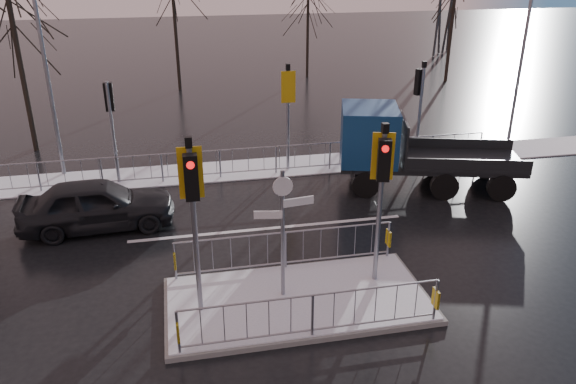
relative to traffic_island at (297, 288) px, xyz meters
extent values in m
plane|color=black|center=(0.01, -0.01, -0.39)|extent=(120.00, 120.00, 0.00)
cube|color=white|center=(0.01, 8.59, -0.37)|extent=(30.00, 2.00, 0.04)
cube|color=silver|center=(0.01, 3.79, -0.39)|extent=(8.00, 0.15, 0.01)
cube|color=slate|center=(0.01, -0.01, -0.33)|extent=(6.00, 3.00, 0.12)
cube|color=white|center=(0.01, -0.01, -0.26)|extent=(5.85, 2.85, 0.03)
cube|color=gold|center=(-2.69, -1.39, 0.28)|extent=(0.05, 0.28, 0.42)
cube|color=gold|center=(2.71, -1.39, 0.28)|extent=(0.05, 0.28, 0.42)
cube|color=gold|center=(-2.69, 1.37, 0.28)|extent=(0.05, 0.28, 0.42)
cube|color=gold|center=(2.71, 1.37, 0.28)|extent=(0.05, 0.28, 0.42)
cylinder|color=gray|center=(-2.19, -0.01, 1.63)|extent=(0.11, 0.11, 3.80)
cube|color=black|center=(-2.19, -0.19, 2.98)|extent=(0.28, 0.22, 0.95)
cylinder|color=red|center=(-2.19, -0.30, 3.28)|extent=(0.16, 0.04, 0.16)
cube|color=#CE9A0C|center=(-2.19, 0.06, 2.98)|extent=(0.50, 0.03, 1.10)
cube|color=black|center=(-2.19, -0.01, 3.65)|extent=(0.14, 0.14, 0.22)
cylinder|color=gray|center=(2.01, 0.39, 1.58)|extent=(0.11, 0.11, 3.70)
cube|color=black|center=(1.96, 0.22, 2.88)|extent=(0.33, 0.28, 0.95)
cylinder|color=red|center=(1.94, 0.11, 3.18)|extent=(0.16, 0.08, 0.16)
cube|color=#CE9A0C|center=(2.03, 0.46, 2.88)|extent=(0.49, 0.16, 1.10)
cube|color=black|center=(2.01, 0.39, 3.55)|extent=(0.14, 0.14, 0.22)
cylinder|color=gray|center=(-0.29, 0.19, 1.28)|extent=(0.09, 0.09, 3.10)
cube|color=silver|center=(0.06, 0.19, 2.08)|extent=(0.70, 0.14, 0.18)
cube|color=silver|center=(-0.61, 0.19, 1.83)|extent=(0.62, 0.15, 0.18)
cylinder|color=silver|center=(-0.29, 0.16, 2.48)|extent=(0.44, 0.03, 0.44)
cylinder|color=gray|center=(-4.49, 8.29, 1.40)|extent=(0.11, 0.11, 3.50)
cube|color=black|center=(-4.49, 8.47, 2.60)|extent=(0.28, 0.22, 0.95)
cylinder|color=red|center=(-4.49, 8.58, 2.90)|extent=(0.16, 0.04, 0.16)
cylinder|color=gray|center=(1.51, 8.29, 1.45)|extent=(0.11, 0.11, 3.60)
cube|color=black|center=(1.51, 8.47, 2.70)|extent=(0.28, 0.22, 0.95)
cylinder|color=red|center=(1.51, 8.58, 3.00)|extent=(0.16, 0.04, 0.16)
cube|color=#CE9A0C|center=(1.51, 8.22, 2.70)|extent=(0.50, 0.03, 1.10)
cube|color=black|center=(1.51, 8.29, 3.37)|extent=(0.14, 0.14, 0.22)
cylinder|color=gray|center=(6.51, 8.29, 1.40)|extent=(0.11, 0.11, 3.50)
cube|color=black|center=(6.46, 8.46, 2.60)|extent=(0.33, 0.28, 0.95)
cylinder|color=red|center=(6.44, 8.57, 2.90)|extent=(0.16, 0.08, 0.16)
cube|color=black|center=(6.51, 8.29, 3.27)|extent=(0.14, 0.14, 0.22)
imported|color=black|center=(-4.81, 4.87, 0.35)|extent=(4.43, 1.97, 1.48)
cylinder|color=black|center=(3.49, 5.39, 0.06)|extent=(0.94, 0.50, 0.90)
cylinder|color=black|center=(4.00, 7.21, 0.06)|extent=(0.94, 0.50, 0.90)
cylinder|color=black|center=(5.92, 4.71, 0.06)|extent=(0.94, 0.50, 0.90)
cylinder|color=black|center=(6.43, 6.53, 0.06)|extent=(0.94, 0.50, 0.90)
cylinder|color=black|center=(7.66, 4.22, 0.06)|extent=(0.94, 0.50, 0.90)
cylinder|color=black|center=(8.17, 6.05, 0.06)|extent=(0.94, 0.50, 0.90)
cube|color=black|center=(5.83, 5.72, 0.49)|extent=(6.29, 3.60, 0.14)
cube|color=navy|center=(3.83, 6.28, 1.47)|extent=(2.32, 2.57, 1.80)
cube|color=black|center=(4.67, 6.04, 1.83)|extent=(0.52, 1.75, 0.99)
cube|color=#2D3033|center=(3.31, 6.42, 0.47)|extent=(0.66, 2.03, 0.32)
cube|color=black|center=(6.78, 5.45, 0.62)|extent=(4.41, 3.15, 0.11)
cube|color=black|center=(4.92, 5.97, 1.34)|extent=(0.65, 2.11, 1.35)
cylinder|color=black|center=(-7.99, 12.49, 3.29)|extent=(0.20, 0.20, 7.36)
cylinder|color=black|center=(-1.99, 21.99, 3.06)|extent=(0.19, 0.19, 6.90)
cylinder|color=black|center=(6.01, 23.99, 2.60)|extent=(0.16, 0.16, 5.98)
cylinder|color=black|center=(14.01, 20.99, 3.29)|extent=(0.20, 0.20, 7.36)
cylinder|color=gray|center=(10.51, 8.49, 3.61)|extent=(0.14, 0.14, 8.00)
cylinder|color=gray|center=(-6.49, 9.49, 3.71)|extent=(0.14, 0.14, 8.20)
camera|label=1|loc=(-2.40, -10.55, 7.12)|focal=35.00mm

